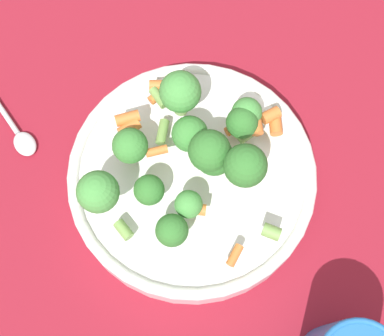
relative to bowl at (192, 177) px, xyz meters
name	(u,v)px	position (x,y,z in m)	size (l,w,h in m)	color
ground_plane	(192,184)	(0.00, 0.00, -0.03)	(3.00, 3.00, 0.00)	maroon
bowl	(192,177)	(0.00, 0.00, 0.00)	(0.29, 0.29, 0.05)	white
pasta_salad	(191,152)	(-0.01, 0.00, 0.06)	(0.22, 0.23, 0.09)	#8CB766
spoon	(12,124)	(0.05, -0.24, -0.02)	(0.08, 0.16, 0.01)	silver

